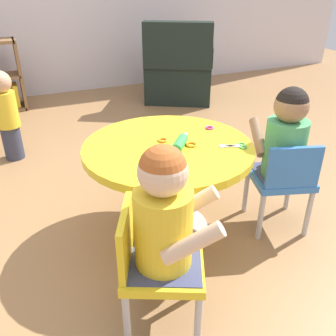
{
  "coord_description": "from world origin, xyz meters",
  "views": [
    {
      "loc": [
        -0.67,
        -1.5,
        1.27
      ],
      "look_at": [
        0.0,
        0.0,
        0.39
      ],
      "focal_mm": 39.04,
      "sensor_mm": 36.0,
      "label": 1
    }
  ],
  "objects_px": {
    "craft_table": "(168,168)",
    "child_chair_left": "(154,263)",
    "rolling_pin": "(180,143)",
    "child_chair_right": "(282,179)",
    "seated_child_left": "(165,214)",
    "seated_child_right": "(286,137)",
    "armchair_dark": "(179,71)",
    "toddler_standing": "(6,113)",
    "craft_scissors": "(237,146)"
  },
  "relations": [
    {
      "from": "craft_table",
      "to": "child_chair_left",
      "type": "xyz_separation_m",
      "value": [
        -0.29,
        -0.53,
        -0.08
      ]
    },
    {
      "from": "rolling_pin",
      "to": "child_chair_right",
      "type": "bearing_deg",
      "value": -16.88
    },
    {
      "from": "craft_table",
      "to": "seated_child_left",
      "type": "distance_m",
      "value": 0.62
    },
    {
      "from": "child_chair_right",
      "to": "seated_child_right",
      "type": "relative_size",
      "value": 1.05
    },
    {
      "from": "armchair_dark",
      "to": "toddler_standing",
      "type": "xyz_separation_m",
      "value": [
        -1.81,
        -0.85,
        0.05
      ]
    },
    {
      "from": "seated_child_right",
      "to": "toddler_standing",
      "type": "relative_size",
      "value": 0.76
    },
    {
      "from": "child_chair_right",
      "to": "seated_child_right",
      "type": "xyz_separation_m",
      "value": [
        0.01,
        0.04,
        0.23
      ]
    },
    {
      "from": "armchair_dark",
      "to": "craft_scissors",
      "type": "relative_size",
      "value": 6.82
    },
    {
      "from": "craft_scissors",
      "to": "toddler_standing",
      "type": "bearing_deg",
      "value": 125.01
    },
    {
      "from": "child_chair_left",
      "to": "toddler_standing",
      "type": "distance_m",
      "value": 1.88
    },
    {
      "from": "child_chair_left",
      "to": "seated_child_right",
      "type": "xyz_separation_m",
      "value": [
        0.87,
        0.35,
        0.23
      ]
    },
    {
      "from": "seated_child_right",
      "to": "toddler_standing",
      "type": "xyz_separation_m",
      "value": [
        -1.3,
        1.48,
        -0.17
      ]
    },
    {
      "from": "seated_child_right",
      "to": "craft_table",
      "type": "bearing_deg",
      "value": 162.72
    },
    {
      "from": "craft_scissors",
      "to": "child_chair_right",
      "type": "bearing_deg",
      "value": -13.36
    },
    {
      "from": "craft_table",
      "to": "child_chair_right",
      "type": "bearing_deg",
      "value": -21.06
    },
    {
      "from": "child_chair_left",
      "to": "armchair_dark",
      "type": "xyz_separation_m",
      "value": [
        1.38,
        2.68,
        0.0
      ]
    },
    {
      "from": "craft_table",
      "to": "rolling_pin",
      "type": "height_order",
      "value": "rolling_pin"
    },
    {
      "from": "rolling_pin",
      "to": "craft_scissors",
      "type": "bearing_deg",
      "value": -20.28
    },
    {
      "from": "child_chair_left",
      "to": "armchair_dark",
      "type": "bearing_deg",
      "value": 62.77
    },
    {
      "from": "craft_table",
      "to": "seated_child_right",
      "type": "xyz_separation_m",
      "value": [
        0.58,
        -0.18,
        0.15
      ]
    },
    {
      "from": "rolling_pin",
      "to": "craft_scissors",
      "type": "distance_m",
      "value": 0.28
    },
    {
      "from": "seated_child_left",
      "to": "toddler_standing",
      "type": "relative_size",
      "value": 0.76
    },
    {
      "from": "child_chair_left",
      "to": "rolling_pin",
      "type": "relative_size",
      "value": 2.81
    },
    {
      "from": "seated_child_left",
      "to": "child_chair_right",
      "type": "relative_size",
      "value": 0.95
    },
    {
      "from": "child_chair_left",
      "to": "armchair_dark",
      "type": "distance_m",
      "value": 3.02
    },
    {
      "from": "armchair_dark",
      "to": "toddler_standing",
      "type": "height_order",
      "value": "armchair_dark"
    },
    {
      "from": "rolling_pin",
      "to": "craft_scissors",
      "type": "height_order",
      "value": "rolling_pin"
    },
    {
      "from": "craft_scissors",
      "to": "rolling_pin",
      "type": "bearing_deg",
      "value": 159.72
    },
    {
      "from": "child_chair_left",
      "to": "armchair_dark",
      "type": "relative_size",
      "value": 0.55
    },
    {
      "from": "craft_table",
      "to": "child_chair_left",
      "type": "bearing_deg",
      "value": -118.8
    },
    {
      "from": "craft_scissors",
      "to": "child_chair_left",
      "type": "bearing_deg",
      "value": -147.61
    },
    {
      "from": "seated_child_left",
      "to": "craft_scissors",
      "type": "xyz_separation_m",
      "value": [
        0.56,
        0.39,
        -0.01
      ]
    },
    {
      "from": "seated_child_left",
      "to": "toddler_standing",
      "type": "distance_m",
      "value": 1.91
    },
    {
      "from": "rolling_pin",
      "to": "craft_table",
      "type": "bearing_deg",
      "value": 122.93
    },
    {
      "from": "seated_child_left",
      "to": "rolling_pin",
      "type": "xyz_separation_m",
      "value": [
        0.29,
        0.49,
        0.01
      ]
    },
    {
      "from": "seated_child_left",
      "to": "craft_scissors",
      "type": "relative_size",
      "value": 3.58
    },
    {
      "from": "seated_child_left",
      "to": "toddler_standing",
      "type": "height_order",
      "value": "seated_child_left"
    },
    {
      "from": "child_chair_left",
      "to": "craft_scissors",
      "type": "height_order",
      "value": "child_chair_left"
    },
    {
      "from": "seated_child_right",
      "to": "rolling_pin",
      "type": "xyz_separation_m",
      "value": [
        -0.54,
        0.12,
        0.01
      ]
    },
    {
      "from": "armchair_dark",
      "to": "craft_scissors",
      "type": "height_order",
      "value": "armchair_dark"
    },
    {
      "from": "child_chair_left",
      "to": "child_chair_right",
      "type": "bearing_deg",
      "value": 20.07
    },
    {
      "from": "craft_table",
      "to": "seated_child_left",
      "type": "relative_size",
      "value": 1.66
    },
    {
      "from": "craft_table",
      "to": "craft_scissors",
      "type": "relative_size",
      "value": 5.96
    },
    {
      "from": "child_chair_right",
      "to": "armchair_dark",
      "type": "bearing_deg",
      "value": 77.53
    },
    {
      "from": "armchair_dark",
      "to": "rolling_pin",
      "type": "height_order",
      "value": "armchair_dark"
    },
    {
      "from": "rolling_pin",
      "to": "child_chair_left",
      "type": "bearing_deg",
      "value": -124.8
    },
    {
      "from": "child_chair_left",
      "to": "craft_table",
      "type": "bearing_deg",
      "value": 61.2
    },
    {
      "from": "child_chair_right",
      "to": "seated_child_left",
      "type": "bearing_deg",
      "value": -158.08
    },
    {
      "from": "craft_table",
      "to": "seated_child_right",
      "type": "relative_size",
      "value": 1.66
    },
    {
      "from": "child_chair_left",
      "to": "child_chair_right",
      "type": "distance_m",
      "value": 0.91
    }
  ]
}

